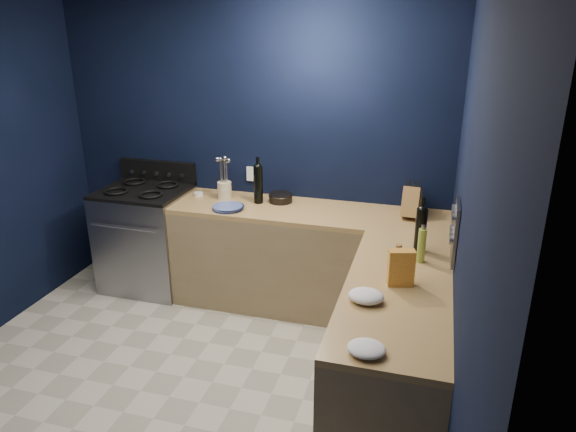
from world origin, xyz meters
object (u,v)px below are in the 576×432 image
(gas_range, at_px, (147,240))
(plate_stack, at_px, (228,207))
(crouton_bag, at_px, (401,268))
(knife_block, at_px, (412,202))
(utensil_crock, at_px, (225,190))

(gas_range, xyz_separation_m, plate_stack, (0.88, -0.15, 0.46))
(plate_stack, distance_m, crouton_bag, 1.77)
(knife_block, bearing_deg, utensil_crock, -175.55)
(plate_stack, height_order, utensil_crock, utensil_crock)
(utensil_crock, relative_size, crouton_bag, 0.67)
(gas_range, bearing_deg, crouton_bag, -25.02)
(plate_stack, relative_size, crouton_bag, 1.12)
(knife_block, distance_m, crouton_bag, 1.21)
(plate_stack, relative_size, utensil_crock, 1.65)
(plate_stack, distance_m, utensil_crock, 0.29)
(utensil_crock, height_order, crouton_bag, crouton_bag)
(plate_stack, xyz_separation_m, knife_block, (1.48, 0.25, 0.10))
(gas_range, relative_size, knife_block, 3.83)
(gas_range, bearing_deg, plate_stack, -9.66)
(utensil_crock, relative_size, knife_block, 0.63)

